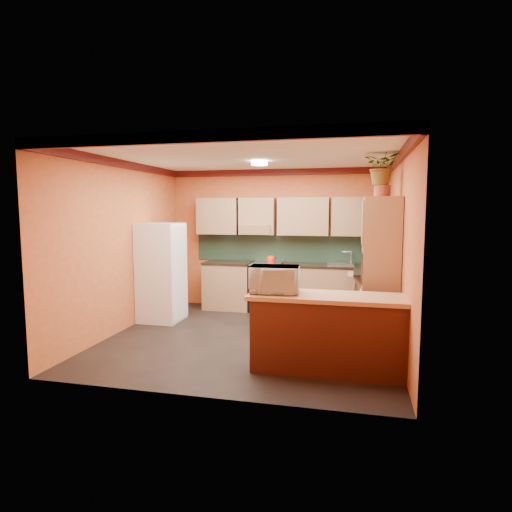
{
  "coord_description": "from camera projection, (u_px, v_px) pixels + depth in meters",
  "views": [
    {
      "loc": [
        1.5,
        -6.1,
        1.94
      ],
      "look_at": [
        -0.02,
        0.45,
        1.2
      ],
      "focal_mm": 30.0,
      "sensor_mm": 36.0,
      "label": 1
    }
  ],
  "objects": [
    {
      "name": "kettle",
      "position": [
        271.0,
        259.0,
        8.05
      ],
      "size": [
        0.21,
        0.21,
        0.18
      ],
      "primitive_type": null,
      "rotation": [
        0.0,
        0.0,
        -0.26
      ],
      "color": "red",
      "rests_on": "stove"
    },
    {
      "name": "stove",
      "position": [
        266.0,
        287.0,
        8.18
      ],
      "size": [
        0.58,
        0.58,
        0.91
      ],
      "primitive_type": "cube",
      "color": "black",
      "rests_on": "ground"
    },
    {
      "name": "microwave",
      "position": [
        275.0,
        279.0,
        5.17
      ],
      "size": [
        0.62,
        0.45,
        0.32
      ],
      "primitive_type": "imported",
      "rotation": [
        0.0,
        0.0,
        0.09
      ],
      "color": "white",
      "rests_on": "bar_top"
    },
    {
      "name": "base_cabinets_right",
      "position": [
        372.0,
        301.0,
        7.02
      ],
      "size": [
        0.6,
        0.8,
        0.88
      ],
      "primitive_type": "cube",
      "color": "#A47D56",
      "rests_on": "ground"
    },
    {
      "name": "base_cabinets_back",
      "position": [
        298.0,
        289.0,
        8.04
      ],
      "size": [
        3.65,
        0.6,
        0.88
      ],
      "primitive_type": "cube",
      "color": "#A47D56",
      "rests_on": "ground"
    },
    {
      "name": "breakfast_bar",
      "position": [
        328.0,
        335.0,
        5.09
      ],
      "size": [
        1.8,
        0.55,
        0.88
      ],
      "primitive_type": "cube",
      "color": "#4B2111",
      "rests_on": "ground"
    },
    {
      "name": "fern_pot",
      "position": [
        382.0,
        191.0,
        5.86
      ],
      "size": [
        0.22,
        0.22,
        0.16
      ],
      "primitive_type": "cylinder",
      "color": "maroon",
      "rests_on": "pantry"
    },
    {
      "name": "countertop_right",
      "position": [
        373.0,
        273.0,
        6.97
      ],
      "size": [
        0.62,
        0.8,
        0.04
      ],
      "primitive_type": "cube",
      "color": "black",
      "rests_on": "base_cabinets_right"
    },
    {
      "name": "bar_top",
      "position": [
        329.0,
        297.0,
        5.04
      ],
      "size": [
        1.9,
        0.65,
        0.05
      ],
      "primitive_type": "cube",
      "color": "tan",
      "rests_on": "breakfast_bar"
    },
    {
      "name": "fridge",
      "position": [
        161.0,
        272.0,
        7.39
      ],
      "size": [
        0.68,
        0.66,
        1.7
      ],
      "primitive_type": "cube",
      "color": "white",
      "rests_on": "ground"
    },
    {
      "name": "fern",
      "position": [
        383.0,
        166.0,
        5.82
      ],
      "size": [
        0.58,
        0.54,
        0.52
      ],
      "primitive_type": "imported",
      "rotation": [
        0.0,
        0.0,
        -0.36
      ],
      "color": "#A47D56",
      "rests_on": "fern_pot"
    },
    {
      "name": "room_shell",
      "position": [
        256.0,
        199.0,
        6.5
      ],
      "size": [
        4.24,
        4.24,
        2.72
      ],
      "color": "black",
      "rests_on": "ground"
    },
    {
      "name": "pantry",
      "position": [
        380.0,
        273.0,
        5.93
      ],
      "size": [
        0.48,
        0.9,
        2.1
      ],
      "primitive_type": "cube",
      "color": "#A47D56",
      "rests_on": "ground"
    },
    {
      "name": "sink",
      "position": [
        341.0,
        264.0,
        7.82
      ],
      "size": [
        0.48,
        0.4,
        0.03
      ],
      "primitive_type": "cube",
      "color": "silver",
      "rests_on": "countertop_back"
    },
    {
      "name": "countertop_back",
      "position": [
        299.0,
        265.0,
        7.99
      ],
      "size": [
        3.65,
        0.62,
        0.04
      ],
      "primitive_type": "cube",
      "color": "black",
      "rests_on": "base_cabinets_back"
    }
  ]
}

